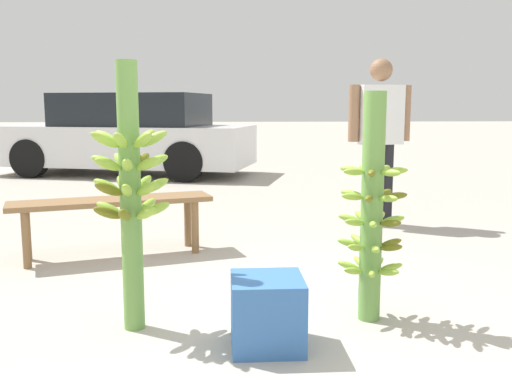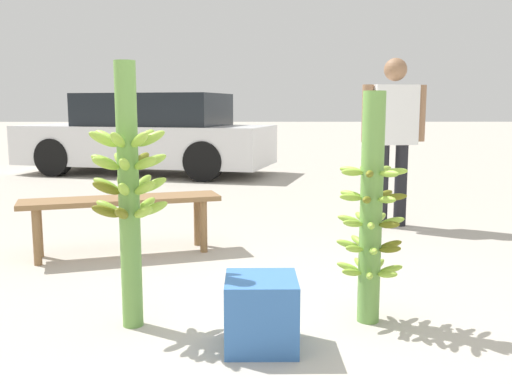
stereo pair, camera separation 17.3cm
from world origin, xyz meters
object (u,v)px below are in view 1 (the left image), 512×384
object	(u,v)px
banana_stalk_center	(372,211)
parked_car	(127,136)
market_bench	(112,208)
banana_stalk_left	(130,189)
vendor_person	(379,128)
produce_crate	(267,312)

from	to	relation	value
banana_stalk_center	parked_car	bearing A→B (deg)	109.16
banana_stalk_center	market_bench	distance (m)	2.26
banana_stalk_left	vendor_person	xyz separation A→B (m)	(2.07, 2.61, 0.22)
produce_crate	vendor_person	bearing A→B (deg)	64.82
market_bench	produce_crate	world-z (taller)	market_bench
banana_stalk_left	vendor_person	world-z (taller)	vendor_person
vendor_person	market_bench	xyz separation A→B (m)	(-2.45, -1.09, -0.59)
vendor_person	produce_crate	bearing A→B (deg)	-124.93
banana_stalk_left	produce_crate	xyz separation A→B (m)	(0.70, -0.29, -0.59)
market_bench	parked_car	distance (m)	5.67
banana_stalk_left	banana_stalk_center	xyz separation A→B (m)	(1.31, 0.05, -0.14)
banana_stalk_left	vendor_person	size ratio (longest dim) A/B	0.86
vendor_person	produce_crate	xyz separation A→B (m)	(-1.36, -2.90, -0.81)
vendor_person	parked_car	size ratio (longest dim) A/B	0.35
parked_car	vendor_person	bearing A→B (deg)	-129.20
banana_stalk_center	produce_crate	bearing A→B (deg)	-150.90
vendor_person	parked_car	xyz separation A→B (m)	(-3.21, 4.52, -0.30)
vendor_person	parked_car	bearing A→B (deg)	115.66
banana_stalk_center	vendor_person	world-z (taller)	vendor_person
parked_car	produce_crate	distance (m)	7.66
parked_car	market_bench	bearing A→B (deg)	-156.88
banana_stalk_center	vendor_person	distance (m)	2.69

